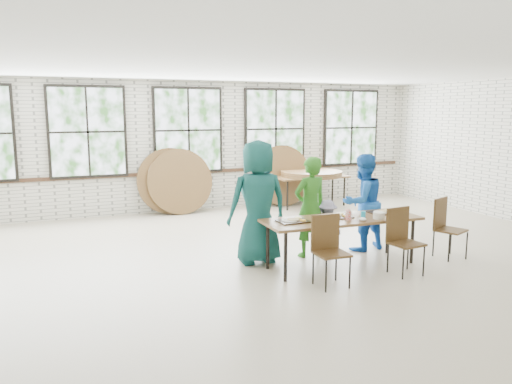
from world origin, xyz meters
TOP-DOWN VIEW (x-y plane):
  - room at (0.00, 4.44)m, footprint 12.00×12.00m
  - dining_table at (0.98, -0.58)m, footprint 2.42×0.87m
  - chair_near_left at (0.38, -1.19)m, footprint 0.44×0.42m
  - chair_near_right at (1.62, -1.17)m, footprint 0.46×0.45m
  - chair_spare at (2.78, -0.80)m, footprint 0.54×0.53m
  - adult_teal at (-0.11, 0.07)m, footprint 0.95×0.64m
  - adult_green at (0.80, 0.07)m, footprint 0.63×0.46m
  - toddler at (1.11, 0.07)m, footprint 0.61×0.38m
  - adult_blue at (1.79, 0.07)m, footprint 0.87×0.72m
  - storage_table at (2.90, 3.83)m, footprint 1.80×0.76m
  - tabletop_clutter at (1.11, -0.64)m, footprint 2.03×0.58m
  - round_tops_stacked at (2.90, 3.83)m, footprint 1.50×1.50m
  - round_tops_leaning at (0.97, 4.23)m, footprint 4.35×0.46m

SIDE VIEW (x-z plane):
  - toddler at x=1.11m, z-range 0.00..0.90m
  - chair_near_left at x=0.38m, z-range 0.08..1.03m
  - chair_near_right at x=1.62m, z-range 0.08..1.03m
  - chair_spare at x=2.78m, z-range 0.08..1.03m
  - storage_table at x=2.90m, z-range 0.32..1.06m
  - dining_table at x=0.98m, z-range 0.32..1.06m
  - round_tops_leaning at x=0.97m, z-range -0.01..1.48m
  - tabletop_clutter at x=1.11m, z-range 0.71..0.82m
  - round_tops_stacked at x=2.90m, z-range 0.74..0.87m
  - adult_green at x=0.80m, z-range 0.00..1.61m
  - adult_blue at x=1.79m, z-range 0.00..1.62m
  - adult_teal at x=-0.11m, z-range 0.00..1.90m
  - room at x=0.00m, z-range -4.17..7.83m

